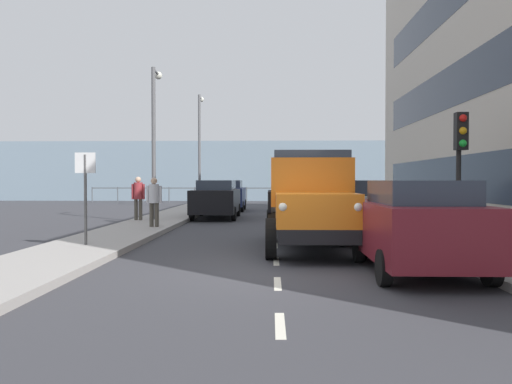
{
  "coord_description": "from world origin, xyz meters",
  "views": [
    {
      "loc": [
        0.1,
        9.57,
        1.72
      ],
      "look_at": [
        0.79,
        -12.94,
        1.2
      ],
      "focal_mm": 35.71,
      "sensor_mm": 36.0,
      "label": 1
    }
  ],
  "objects_px": {
    "car_maroon_kerbside_near": "(417,225)",
    "car_white_kerbside_1": "(364,209)",
    "pedestrian_with_bag": "(154,198)",
    "lamp_post_promenade": "(155,129)",
    "traffic_light_near": "(460,149)",
    "street_sign": "(85,182)",
    "car_black_oppositeside_0": "(216,199)",
    "car_navy_oppositeside_1": "(227,195)",
    "truck_vintage_orange": "(311,203)",
    "pedestrian_near_railing": "(138,195)",
    "lamp_post_far": "(200,140)"
  },
  "relations": [
    {
      "from": "truck_vintage_orange",
      "to": "traffic_light_near",
      "type": "xyz_separation_m",
      "value": [
        -3.59,
        -0.03,
        1.29
      ]
    },
    {
      "from": "car_black_oppositeside_0",
      "to": "car_navy_oppositeside_1",
      "type": "height_order",
      "value": "same"
    },
    {
      "from": "car_maroon_kerbside_near",
      "to": "car_white_kerbside_1",
      "type": "height_order",
      "value": "same"
    },
    {
      "from": "car_navy_oppositeside_1",
      "to": "street_sign",
      "type": "relative_size",
      "value": 1.74
    },
    {
      "from": "pedestrian_with_bag",
      "to": "truck_vintage_orange",
      "type": "bearing_deg",
      "value": 136.42
    },
    {
      "from": "pedestrian_with_bag",
      "to": "lamp_post_far",
      "type": "xyz_separation_m",
      "value": [
        0.45,
        -14.25,
        3.07
      ]
    },
    {
      "from": "car_maroon_kerbside_near",
      "to": "street_sign",
      "type": "height_order",
      "value": "street_sign"
    },
    {
      "from": "street_sign",
      "to": "car_navy_oppositeside_1",
      "type": "bearing_deg",
      "value": -97.21
    },
    {
      "from": "car_black_oppositeside_0",
      "to": "lamp_post_promenade",
      "type": "height_order",
      "value": "lamp_post_promenade"
    },
    {
      "from": "car_maroon_kerbside_near",
      "to": "lamp_post_far",
      "type": "height_order",
      "value": "lamp_post_far"
    },
    {
      "from": "traffic_light_near",
      "to": "street_sign",
      "type": "xyz_separation_m",
      "value": [
        9.1,
        0.12,
        -0.79
      ]
    },
    {
      "from": "car_black_oppositeside_0",
      "to": "car_navy_oppositeside_1",
      "type": "distance_m",
      "value": 5.69
    },
    {
      "from": "pedestrian_with_bag",
      "to": "lamp_post_far",
      "type": "distance_m",
      "value": 14.58
    },
    {
      "from": "car_maroon_kerbside_near",
      "to": "pedestrian_near_railing",
      "type": "height_order",
      "value": "pedestrian_near_railing"
    },
    {
      "from": "car_maroon_kerbside_near",
      "to": "car_white_kerbside_1",
      "type": "xyz_separation_m",
      "value": [
        0.0,
        -5.32,
        -0.0
      ]
    },
    {
      "from": "car_white_kerbside_1",
      "to": "lamp_post_promenade",
      "type": "bearing_deg",
      "value": -37.39
    },
    {
      "from": "traffic_light_near",
      "to": "lamp_post_promenade",
      "type": "relative_size",
      "value": 0.52
    },
    {
      "from": "car_navy_oppositeside_1",
      "to": "lamp_post_far",
      "type": "height_order",
      "value": "lamp_post_far"
    },
    {
      "from": "traffic_light_near",
      "to": "street_sign",
      "type": "relative_size",
      "value": 1.42
    },
    {
      "from": "car_maroon_kerbside_near",
      "to": "traffic_light_near",
      "type": "bearing_deg",
      "value": -122.29
    },
    {
      "from": "street_sign",
      "to": "traffic_light_near",
      "type": "bearing_deg",
      "value": -179.22
    },
    {
      "from": "pedestrian_near_railing",
      "to": "lamp_post_far",
      "type": "bearing_deg",
      "value": -94.23
    },
    {
      "from": "truck_vintage_orange",
      "to": "pedestrian_near_railing",
      "type": "bearing_deg",
      "value": -50.49
    },
    {
      "from": "traffic_light_near",
      "to": "lamp_post_promenade",
      "type": "distance_m",
      "value": 12.34
    },
    {
      "from": "car_navy_oppositeside_1",
      "to": "pedestrian_near_railing",
      "type": "bearing_deg",
      "value": 72.23
    },
    {
      "from": "pedestrian_near_railing",
      "to": "street_sign",
      "type": "xyz_separation_m",
      "value": [
        -0.72,
        7.63,
        0.53
      ]
    },
    {
      "from": "pedestrian_with_bag",
      "to": "traffic_light_near",
      "type": "relative_size",
      "value": 0.52
    },
    {
      "from": "lamp_post_promenade",
      "to": "pedestrian_near_railing",
      "type": "bearing_deg",
      "value": 44.29
    },
    {
      "from": "car_black_oppositeside_0",
      "to": "lamp_post_promenade",
      "type": "relative_size",
      "value": 0.75
    },
    {
      "from": "truck_vintage_orange",
      "to": "car_white_kerbside_1",
      "type": "relative_size",
      "value": 1.43
    },
    {
      "from": "truck_vintage_orange",
      "to": "car_black_oppositeside_0",
      "type": "height_order",
      "value": "truck_vintage_orange"
    },
    {
      "from": "traffic_light_near",
      "to": "street_sign",
      "type": "height_order",
      "value": "traffic_light_near"
    },
    {
      "from": "truck_vintage_orange",
      "to": "pedestrian_near_railing",
      "type": "xyz_separation_m",
      "value": [
        6.22,
        -7.54,
        -0.02
      ]
    },
    {
      "from": "car_navy_oppositeside_1",
      "to": "pedestrian_with_bag",
      "type": "distance_m",
      "value": 11.62
    },
    {
      "from": "lamp_post_far",
      "to": "street_sign",
      "type": "height_order",
      "value": "lamp_post_far"
    },
    {
      "from": "car_maroon_kerbside_near",
      "to": "lamp_post_far",
      "type": "distance_m",
      "value": 23.21
    },
    {
      "from": "pedestrian_near_railing",
      "to": "truck_vintage_orange",
      "type": "bearing_deg",
      "value": 129.51
    },
    {
      "from": "car_white_kerbside_1",
      "to": "pedestrian_with_bag",
      "type": "height_order",
      "value": "pedestrian_with_bag"
    },
    {
      "from": "pedestrian_with_bag",
      "to": "car_white_kerbside_1",
      "type": "bearing_deg",
      "value": 161.09
    },
    {
      "from": "car_maroon_kerbside_near",
      "to": "pedestrian_with_bag",
      "type": "distance_m",
      "value": 10.1
    },
    {
      "from": "car_maroon_kerbside_near",
      "to": "pedestrian_with_bag",
      "type": "bearing_deg",
      "value": -48.77
    },
    {
      "from": "traffic_light_near",
      "to": "truck_vintage_orange",
      "type": "bearing_deg",
      "value": 0.55
    },
    {
      "from": "truck_vintage_orange",
      "to": "car_maroon_kerbside_near",
      "type": "bearing_deg",
      "value": 120.76
    },
    {
      "from": "pedestrian_near_railing",
      "to": "traffic_light_near",
      "type": "height_order",
      "value": "traffic_light_near"
    },
    {
      "from": "car_white_kerbside_1",
      "to": "lamp_post_far",
      "type": "relative_size",
      "value": 0.58
    },
    {
      "from": "truck_vintage_orange",
      "to": "traffic_light_near",
      "type": "height_order",
      "value": "traffic_light_near"
    },
    {
      "from": "car_maroon_kerbside_near",
      "to": "car_black_oppositeside_0",
      "type": "relative_size",
      "value": 0.85
    },
    {
      "from": "truck_vintage_orange",
      "to": "pedestrian_with_bag",
      "type": "height_order",
      "value": "truck_vintage_orange"
    },
    {
      "from": "lamp_post_promenade",
      "to": "lamp_post_far",
      "type": "height_order",
      "value": "lamp_post_far"
    },
    {
      "from": "pedestrian_with_bag",
      "to": "lamp_post_promenade",
      "type": "relative_size",
      "value": 0.27
    }
  ]
}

